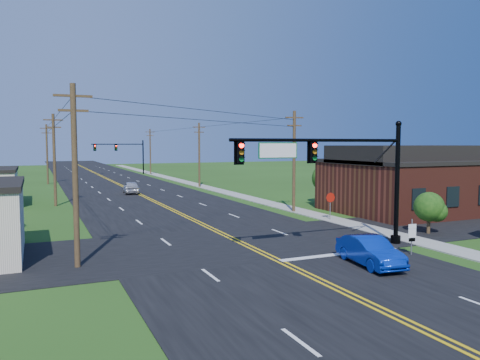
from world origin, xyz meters
name	(u,v)px	position (x,y,z in m)	size (l,w,h in m)	color
ground	(363,305)	(0.00, 0.00, 0.00)	(260.00, 260.00, 0.00)	#224112
road_main	(126,189)	(0.00, 50.00, 0.02)	(16.00, 220.00, 0.04)	black
road_cross	(238,243)	(0.00, 12.00, 0.02)	(70.00, 10.00, 0.04)	black
sidewalk	(225,192)	(10.50, 40.00, 0.04)	(2.00, 160.00, 0.08)	gray
signal_mast_main	(336,168)	(4.34, 8.00, 4.75)	(11.30, 0.60, 7.48)	black
signal_mast_far	(121,152)	(4.44, 80.00, 4.55)	(10.98, 0.60, 7.48)	black
brick_building	(415,185)	(20.00, 18.00, 2.35)	(14.20, 11.20, 4.70)	#582319
utility_pole_left_a	(75,172)	(-9.50, 10.00, 4.72)	(1.80, 0.28, 9.00)	#3E2E1C
utility_pole_left_b	(54,158)	(-9.50, 35.00, 4.72)	(1.80, 0.28, 9.00)	#3E2E1C
utility_pole_left_c	(47,153)	(-9.50, 62.00, 4.72)	(1.80, 0.28, 9.00)	#3E2E1C
utility_pole_right_a	(294,159)	(9.80, 22.00, 4.72)	(1.80, 0.28, 9.00)	#3E2E1C
utility_pole_right_b	(199,154)	(9.80, 48.00, 4.72)	(1.80, 0.28, 9.00)	#3E2E1C
utility_pole_right_c	(150,151)	(9.80, 78.00, 4.72)	(1.80, 0.28, 9.00)	#3E2E1C
tree_right_back	(327,178)	(16.00, 26.00, 2.60)	(3.00, 3.00, 4.10)	#3E2E1C
shrub_corner	(429,207)	(13.00, 9.50, 1.85)	(2.00, 2.00, 2.86)	#3E2E1C
blue_car	(370,252)	(3.92, 4.44, 0.72)	(1.53, 4.38, 1.44)	#0729A8
distant_car	(131,187)	(-0.55, 43.53, 0.75)	(1.78, 4.42, 1.51)	silver
route_sign	(412,234)	(7.50, 5.32, 1.17)	(0.50, 0.10, 2.00)	slate
stop_sign	(330,200)	(10.23, 16.98, 1.60)	(0.79, 0.11, 2.22)	slate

